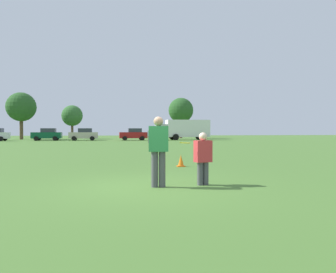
{
  "coord_description": "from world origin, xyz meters",
  "views": [
    {
      "loc": [
        -0.87,
        -8.36,
        1.46
      ],
      "look_at": [
        0.68,
        1.11,
        1.29
      ],
      "focal_mm": 34.93,
      "sensor_mm": 36.0,
      "label": 1
    }
  ],
  "objects_px": {
    "frisbee": "(185,143)",
    "box_truck": "(184,129)",
    "parked_car_near_right": "(134,134)",
    "parked_car_mid_right": "(84,134)",
    "parked_car_center": "(47,134)",
    "player_defender": "(203,156)",
    "player_thrower": "(158,147)",
    "bystander_far_jogger": "(150,135)",
    "traffic_cone": "(181,161)"
  },
  "relations": [
    {
      "from": "traffic_cone",
      "to": "parked_car_near_right",
      "type": "height_order",
      "value": "parked_car_near_right"
    },
    {
      "from": "player_thrower",
      "to": "parked_car_center",
      "type": "bearing_deg",
      "value": 104.55
    },
    {
      "from": "frisbee",
      "to": "box_truck",
      "type": "xyz_separation_m",
      "value": [
        9.09,
        42.62,
        0.61
      ]
    },
    {
      "from": "player_thrower",
      "to": "frisbee",
      "type": "relative_size",
      "value": 6.72
    },
    {
      "from": "box_truck",
      "to": "bystander_far_jogger",
      "type": "distance_m",
      "value": 13.55
    },
    {
      "from": "player_defender",
      "to": "parked_car_near_right",
      "type": "bearing_deg",
      "value": 89.26
    },
    {
      "from": "bystander_far_jogger",
      "to": "traffic_cone",
      "type": "bearing_deg",
      "value": -93.29
    },
    {
      "from": "player_defender",
      "to": "player_thrower",
      "type": "bearing_deg",
      "value": -174.05
    },
    {
      "from": "player_defender",
      "to": "parked_car_center",
      "type": "relative_size",
      "value": 0.33
    },
    {
      "from": "player_defender",
      "to": "parked_car_near_right",
      "type": "height_order",
      "value": "parked_car_near_right"
    },
    {
      "from": "parked_car_center",
      "to": "parked_car_near_right",
      "type": "distance_m",
      "value": 12.72
    },
    {
      "from": "frisbee",
      "to": "box_truck",
      "type": "relative_size",
      "value": 0.03
    },
    {
      "from": "parked_car_center",
      "to": "parked_car_near_right",
      "type": "relative_size",
      "value": 1.0
    },
    {
      "from": "box_truck",
      "to": "player_thrower",
      "type": "bearing_deg",
      "value": -102.93
    },
    {
      "from": "parked_car_near_right",
      "to": "player_defender",
      "type": "bearing_deg",
      "value": -90.74
    },
    {
      "from": "parked_car_mid_right",
      "to": "box_truck",
      "type": "relative_size",
      "value": 0.5
    },
    {
      "from": "bystander_far_jogger",
      "to": "player_thrower",
      "type": "bearing_deg",
      "value": -95.66
    },
    {
      "from": "player_thrower",
      "to": "box_truck",
      "type": "height_order",
      "value": "box_truck"
    },
    {
      "from": "parked_car_near_right",
      "to": "bystander_far_jogger",
      "type": "height_order",
      "value": "parked_car_near_right"
    },
    {
      "from": "parked_car_center",
      "to": "parked_car_near_right",
      "type": "xyz_separation_m",
      "value": [
        12.71,
        -0.52,
        0.0
      ]
    },
    {
      "from": "player_thrower",
      "to": "bystander_far_jogger",
      "type": "height_order",
      "value": "player_thrower"
    },
    {
      "from": "player_defender",
      "to": "parked_car_center",
      "type": "xyz_separation_m",
      "value": [
        -12.17,
        42.06,
        0.14
      ]
    },
    {
      "from": "player_thrower",
      "to": "traffic_cone",
      "type": "relative_size",
      "value": 3.79
    },
    {
      "from": "parked_car_near_right",
      "to": "bystander_far_jogger",
      "type": "xyz_separation_m",
      "value": [
        1.3,
        -10.86,
        0.04
      ]
    },
    {
      "from": "player_thrower",
      "to": "parked_car_mid_right",
      "type": "relative_size",
      "value": 0.43
    },
    {
      "from": "parked_car_center",
      "to": "box_truck",
      "type": "distance_m",
      "value": 20.74
    },
    {
      "from": "player_thrower",
      "to": "parked_car_mid_right",
      "type": "xyz_separation_m",
      "value": [
        -5.63,
        41.85,
        -0.1
      ]
    },
    {
      "from": "player_thrower",
      "to": "player_defender",
      "type": "bearing_deg",
      "value": 5.95
    },
    {
      "from": "parked_car_near_right",
      "to": "box_truck",
      "type": "xyz_separation_m",
      "value": [
        8.01,
        0.89,
        0.83
      ]
    },
    {
      "from": "parked_car_center",
      "to": "box_truck",
      "type": "height_order",
      "value": "box_truck"
    },
    {
      "from": "parked_car_mid_right",
      "to": "parked_car_center",
      "type": "bearing_deg",
      "value": 176.38
    },
    {
      "from": "player_defender",
      "to": "parked_car_mid_right",
      "type": "xyz_separation_m",
      "value": [
        -6.85,
        41.73,
        0.14
      ]
    },
    {
      "from": "player_defender",
      "to": "frisbee",
      "type": "bearing_deg",
      "value": -160.79
    },
    {
      "from": "parked_car_center",
      "to": "parked_car_near_right",
      "type": "height_order",
      "value": "same"
    },
    {
      "from": "parked_car_near_right",
      "to": "parked_car_mid_right",
      "type": "bearing_deg",
      "value": 178.59
    },
    {
      "from": "frisbee",
      "to": "parked_car_center",
      "type": "relative_size",
      "value": 0.06
    },
    {
      "from": "player_defender",
      "to": "bystander_far_jogger",
      "type": "relative_size",
      "value": 0.83
    },
    {
      "from": "parked_car_center",
      "to": "traffic_cone",
      "type": "bearing_deg",
      "value": -71.58
    },
    {
      "from": "player_defender",
      "to": "frisbee",
      "type": "height_order",
      "value": "player_defender"
    },
    {
      "from": "player_defender",
      "to": "parked_car_mid_right",
      "type": "bearing_deg",
      "value": 99.32
    },
    {
      "from": "player_thrower",
      "to": "bystander_far_jogger",
      "type": "relative_size",
      "value": 1.07
    },
    {
      "from": "box_truck",
      "to": "bystander_far_jogger",
      "type": "relative_size",
      "value": 5.03
    },
    {
      "from": "traffic_cone",
      "to": "parked_car_center",
      "type": "xyz_separation_m",
      "value": [
        -12.5,
        37.53,
        0.69
      ]
    },
    {
      "from": "frisbee",
      "to": "parked_car_mid_right",
      "type": "height_order",
      "value": "parked_car_mid_right"
    },
    {
      "from": "frisbee",
      "to": "parked_car_mid_right",
      "type": "xyz_separation_m",
      "value": [
        -6.31,
        41.92,
        -0.22
      ]
    },
    {
      "from": "player_defender",
      "to": "parked_car_center",
      "type": "bearing_deg",
      "value": 106.14
    },
    {
      "from": "parked_car_center",
      "to": "frisbee",
      "type": "bearing_deg",
      "value": -74.61
    },
    {
      "from": "bystander_far_jogger",
      "to": "parked_car_near_right",
      "type": "bearing_deg",
      "value": 96.81
    },
    {
      "from": "traffic_cone",
      "to": "parked_car_mid_right",
      "type": "relative_size",
      "value": 0.11
    },
    {
      "from": "box_truck",
      "to": "parked_car_near_right",
      "type": "bearing_deg",
      "value": -173.68
    }
  ]
}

